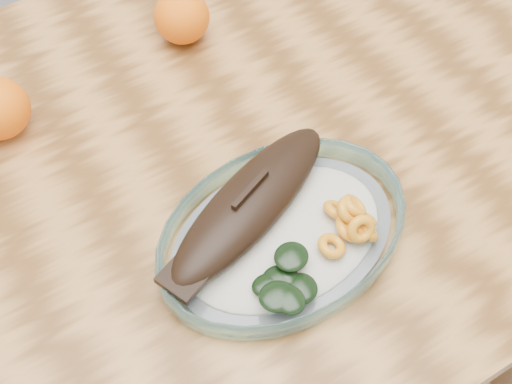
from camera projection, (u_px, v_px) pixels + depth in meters
ground at (210, 371)px, 1.41m from camera, size 3.00×3.00×0.00m
dining_table at (182, 209)px, 0.87m from camera, size 1.20×0.80×0.75m
plated_meal at (282, 229)px, 0.72m from camera, size 0.58×0.58×0.08m
orange_right at (182, 17)px, 0.89m from camera, size 0.08×0.08×0.08m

